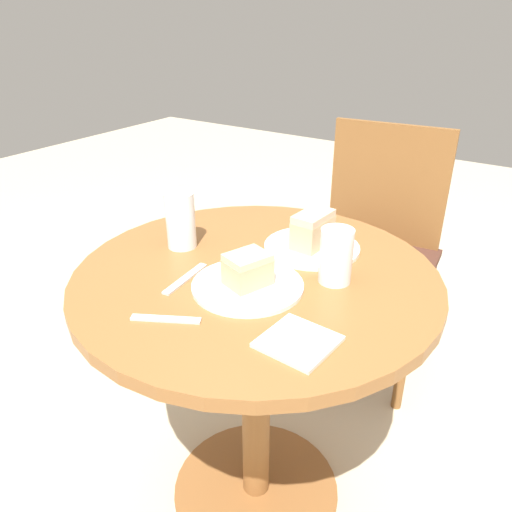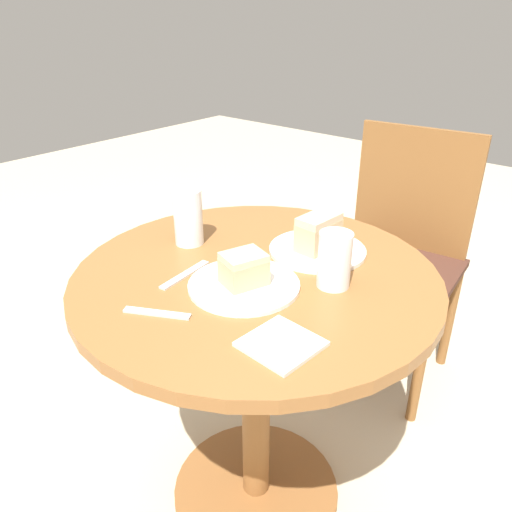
{
  "view_description": "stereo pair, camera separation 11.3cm",
  "coord_description": "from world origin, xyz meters",
  "px_view_note": "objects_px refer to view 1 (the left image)",
  "views": [
    {
      "loc": [
        0.56,
        -0.84,
        1.3
      ],
      "look_at": [
        0.0,
        0.0,
        0.79
      ],
      "focal_mm": 35.0,
      "sensor_mm": 36.0,
      "label": 1
    },
    {
      "loc": [
        0.65,
        -0.77,
        1.3
      ],
      "look_at": [
        0.0,
        0.0,
        0.79
      ],
      "focal_mm": 35.0,
      "sensor_mm": 36.0,
      "label": 2
    }
  ],
  "objects_px": {
    "glass_water": "(336,259)",
    "plate_near": "(248,286)",
    "plate_far": "(312,247)",
    "chair": "(373,245)",
    "glass_lemonade": "(181,223)",
    "cake_slice_near": "(248,269)",
    "cake_slice_far": "(313,230)"
  },
  "relations": [
    {
      "from": "glass_water",
      "to": "plate_near",
      "type": "bearing_deg",
      "value": -137.4
    },
    {
      "from": "glass_water",
      "to": "glass_lemonade",
      "type": "bearing_deg",
      "value": -172.59
    },
    {
      "from": "chair",
      "to": "glass_lemonade",
      "type": "relative_size",
      "value": 6.42
    },
    {
      "from": "plate_near",
      "to": "glass_water",
      "type": "height_order",
      "value": "glass_water"
    },
    {
      "from": "plate_far",
      "to": "cake_slice_far",
      "type": "relative_size",
      "value": 2.05
    },
    {
      "from": "cake_slice_near",
      "to": "glass_water",
      "type": "distance_m",
      "value": 0.19
    },
    {
      "from": "chair",
      "to": "glass_lemonade",
      "type": "bearing_deg",
      "value": -111.49
    },
    {
      "from": "chair",
      "to": "plate_far",
      "type": "xyz_separation_m",
      "value": [
        0.06,
        -0.63,
        0.26
      ]
    },
    {
      "from": "chair",
      "to": "cake_slice_far",
      "type": "relative_size",
      "value": 7.88
    },
    {
      "from": "glass_lemonade",
      "to": "glass_water",
      "type": "xyz_separation_m",
      "value": [
        0.4,
        0.05,
        -0.01
      ]
    },
    {
      "from": "plate_near",
      "to": "plate_far",
      "type": "relative_size",
      "value": 1.02
    },
    {
      "from": "glass_water",
      "to": "plate_far",
      "type": "bearing_deg",
      "value": 135.55
    },
    {
      "from": "plate_near",
      "to": "plate_far",
      "type": "distance_m",
      "value": 0.25
    },
    {
      "from": "glass_lemonade",
      "to": "glass_water",
      "type": "relative_size",
      "value": 1.15
    },
    {
      "from": "chair",
      "to": "cake_slice_near",
      "type": "height_order",
      "value": "chair"
    },
    {
      "from": "cake_slice_far",
      "to": "plate_far",
      "type": "bearing_deg",
      "value": 104.04
    },
    {
      "from": "glass_lemonade",
      "to": "plate_far",
      "type": "bearing_deg",
      "value": 30.74
    },
    {
      "from": "chair",
      "to": "glass_lemonade",
      "type": "xyz_separation_m",
      "value": [
        -0.22,
        -0.8,
        0.32
      ]
    },
    {
      "from": "plate_far",
      "to": "cake_slice_near",
      "type": "xyz_separation_m",
      "value": [
        -0.03,
        -0.25,
        0.04
      ]
    },
    {
      "from": "chair",
      "to": "cake_slice_near",
      "type": "relative_size",
      "value": 8.41
    },
    {
      "from": "plate_far",
      "to": "cake_slice_near",
      "type": "bearing_deg",
      "value": -95.81
    },
    {
      "from": "chair",
      "to": "cake_slice_near",
      "type": "bearing_deg",
      "value": -93.72
    },
    {
      "from": "cake_slice_far",
      "to": "glass_water",
      "type": "xyz_separation_m",
      "value": [
        0.12,
        -0.12,
        0.0
      ]
    },
    {
      "from": "cake_slice_near",
      "to": "cake_slice_far",
      "type": "distance_m",
      "value": 0.25
    },
    {
      "from": "chair",
      "to": "plate_near",
      "type": "distance_m",
      "value": 0.92
    },
    {
      "from": "chair",
      "to": "plate_near",
      "type": "bearing_deg",
      "value": -93.72
    },
    {
      "from": "cake_slice_near",
      "to": "glass_lemonade",
      "type": "height_order",
      "value": "glass_lemonade"
    },
    {
      "from": "cake_slice_far",
      "to": "glass_lemonade",
      "type": "height_order",
      "value": "glass_lemonade"
    },
    {
      "from": "plate_near",
      "to": "cake_slice_near",
      "type": "xyz_separation_m",
      "value": [
        -0.0,
        0.0,
        0.04
      ]
    },
    {
      "from": "plate_near",
      "to": "glass_lemonade",
      "type": "relative_size",
      "value": 1.71
    },
    {
      "from": "plate_far",
      "to": "glass_water",
      "type": "xyz_separation_m",
      "value": [
        0.12,
        -0.12,
        0.05
      ]
    },
    {
      "from": "glass_lemonade",
      "to": "glass_water",
      "type": "distance_m",
      "value": 0.4
    }
  ]
}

